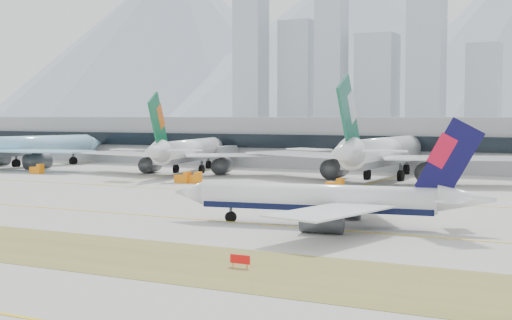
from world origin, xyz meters
The scene contains 12 objects.
ground centered at (0.00, 0.00, 0.00)m, with size 3000.00×3000.00×0.00m, color #9C9992.
taxiing_airliner centered at (29.81, -2.24, 3.70)m, with size 45.62×39.28×15.36m.
widebody_korean centered at (-92.53, 62.22, 5.92)m, with size 61.20×60.78×22.27m.
widebody_eva centered at (-36.79, 66.74, 5.68)m, with size 58.41×58.14×21.35m.
widebody_cathay centered at (16.01, 69.60, 6.45)m, with size 68.05×66.34×24.25m.
terminal centered at (0.00, 114.84, 7.50)m, with size 280.00×43.10×15.00m.
hold_sign_right centered at (31.96, -32.00, 0.88)m, with size 2.20×0.15×1.35m.
gse_b centered at (-22.85, 42.99, 1.05)m, with size 3.55×2.00×2.60m.
gse_c centered at (14.33, 42.51, 1.05)m, with size 3.55×2.00×2.60m.
gse_a centered at (-71.92, 47.81, 1.05)m, with size 3.55×2.00×2.60m.
gse_extra centered at (-20.31, 43.56, 1.05)m, with size 3.55×2.00×2.60m.
city_skyline centered at (-106.76, 453.42, 49.80)m, with size 342.00×49.80×140.00m.
Camera 1 is at (65.37, -94.46, 15.27)m, focal length 50.00 mm.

